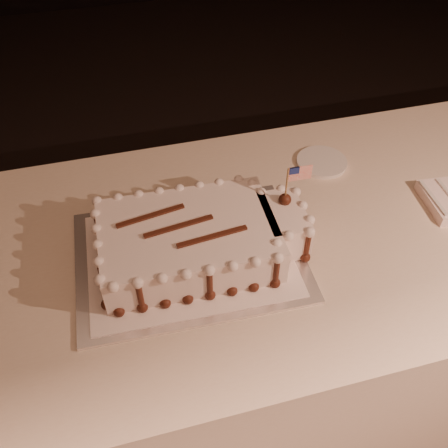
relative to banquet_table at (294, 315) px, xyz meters
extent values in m
cube|color=beige|center=(0.00, 0.00, 0.00)|extent=(2.40, 0.80, 0.75)
cube|color=white|center=(-0.30, -0.03, 0.38)|extent=(0.51, 0.39, 0.01)
cube|color=white|center=(-0.30, -0.03, 0.38)|extent=(0.46, 0.36, 0.00)
cube|color=white|center=(-0.30, -0.03, 0.43)|extent=(0.38, 0.26, 0.09)
cube|color=white|center=(-0.08, -0.03, 0.43)|extent=(0.09, 0.15, 0.09)
sphere|color=#4B1F12|center=(-0.47, -0.14, 0.39)|extent=(0.02, 0.02, 0.02)
sphere|color=#4B1F12|center=(-0.42, -0.15, 0.39)|extent=(0.02, 0.02, 0.02)
sphere|color=#4B1F12|center=(-0.37, -0.15, 0.39)|extent=(0.02, 0.02, 0.02)
sphere|color=#4B1F12|center=(-0.33, -0.15, 0.39)|extent=(0.02, 0.02, 0.02)
sphere|color=#4B1F12|center=(-0.28, -0.15, 0.39)|extent=(0.02, 0.02, 0.02)
sphere|color=#4B1F12|center=(-0.23, -0.15, 0.39)|extent=(0.02, 0.02, 0.02)
sphere|color=#4B1F12|center=(-0.19, -0.16, 0.39)|extent=(0.02, 0.02, 0.02)
sphere|color=#4B1F12|center=(-0.14, -0.16, 0.39)|extent=(0.02, 0.02, 0.02)
sphere|color=#4B1F12|center=(-0.13, -0.12, 0.39)|extent=(0.02, 0.02, 0.02)
sphere|color=#4B1F12|center=(-0.10, -0.11, 0.39)|extent=(0.02, 0.02, 0.02)
sphere|color=#4B1F12|center=(-0.05, -0.11, 0.39)|extent=(0.02, 0.02, 0.02)
sphere|color=#4B1F12|center=(-0.04, -0.07, 0.39)|extent=(0.02, 0.02, 0.02)
sphere|color=#4B1F12|center=(-0.04, -0.03, 0.39)|extent=(0.02, 0.02, 0.02)
sphere|color=#4B1F12|center=(-0.04, 0.02, 0.39)|extent=(0.02, 0.02, 0.02)
sphere|color=#4B1F12|center=(-0.07, 0.04, 0.39)|extent=(0.02, 0.02, 0.02)
sphere|color=#4B1F12|center=(-0.11, 0.04, 0.39)|extent=(0.02, 0.02, 0.02)
sphere|color=#4B1F12|center=(-0.12, 0.07, 0.39)|extent=(0.02, 0.02, 0.02)
sphere|color=#4B1F12|center=(-0.15, 0.09, 0.39)|extent=(0.02, 0.02, 0.02)
sphere|color=#4B1F12|center=(-0.20, 0.09, 0.39)|extent=(0.02, 0.02, 0.02)
sphere|color=#4B1F12|center=(-0.24, 0.10, 0.39)|extent=(0.02, 0.02, 0.02)
sphere|color=#4B1F12|center=(-0.29, 0.10, 0.39)|extent=(0.02, 0.02, 0.02)
sphere|color=#4B1F12|center=(-0.34, 0.10, 0.39)|extent=(0.02, 0.02, 0.02)
sphere|color=#4B1F12|center=(-0.38, 0.10, 0.39)|extent=(0.02, 0.02, 0.02)
sphere|color=#4B1F12|center=(-0.43, 0.10, 0.39)|extent=(0.02, 0.02, 0.02)
sphere|color=#4B1F12|center=(-0.47, 0.11, 0.39)|extent=(0.02, 0.02, 0.02)
sphere|color=#4B1F12|center=(-0.48, 0.06, 0.39)|extent=(0.02, 0.02, 0.02)
sphere|color=#4B1F12|center=(-0.48, 0.02, 0.39)|extent=(0.02, 0.02, 0.02)
sphere|color=#4B1F12|center=(-0.48, -0.03, 0.39)|extent=(0.02, 0.02, 0.02)
sphere|color=#4B1F12|center=(-0.49, -0.07, 0.39)|extent=(0.02, 0.02, 0.02)
sphere|color=#4B1F12|center=(-0.49, -0.12, 0.39)|extent=(0.02, 0.02, 0.02)
sphere|color=white|center=(-0.47, -0.14, 0.47)|extent=(0.02, 0.02, 0.02)
sphere|color=white|center=(-0.42, -0.15, 0.47)|extent=(0.02, 0.02, 0.02)
sphere|color=white|center=(-0.37, -0.15, 0.47)|extent=(0.02, 0.02, 0.02)
sphere|color=white|center=(-0.33, -0.15, 0.47)|extent=(0.02, 0.02, 0.02)
sphere|color=white|center=(-0.28, -0.15, 0.47)|extent=(0.02, 0.02, 0.02)
sphere|color=white|center=(-0.23, -0.15, 0.47)|extent=(0.02, 0.02, 0.02)
sphere|color=white|center=(-0.19, -0.16, 0.47)|extent=(0.02, 0.02, 0.02)
sphere|color=white|center=(-0.14, -0.16, 0.47)|extent=(0.02, 0.02, 0.02)
sphere|color=white|center=(-0.13, -0.12, 0.47)|extent=(0.02, 0.02, 0.02)
sphere|color=white|center=(-0.10, -0.11, 0.47)|extent=(0.02, 0.02, 0.02)
sphere|color=white|center=(-0.05, -0.11, 0.47)|extent=(0.02, 0.02, 0.02)
sphere|color=white|center=(-0.04, -0.07, 0.47)|extent=(0.02, 0.02, 0.02)
sphere|color=white|center=(-0.04, -0.03, 0.47)|extent=(0.02, 0.02, 0.02)
sphere|color=white|center=(-0.04, 0.02, 0.47)|extent=(0.02, 0.02, 0.02)
sphere|color=white|center=(-0.07, 0.04, 0.47)|extent=(0.02, 0.02, 0.02)
sphere|color=white|center=(-0.11, 0.04, 0.47)|extent=(0.02, 0.02, 0.02)
sphere|color=white|center=(-0.12, 0.07, 0.47)|extent=(0.02, 0.02, 0.02)
sphere|color=white|center=(-0.15, 0.09, 0.47)|extent=(0.02, 0.02, 0.02)
sphere|color=white|center=(-0.20, 0.09, 0.47)|extent=(0.02, 0.02, 0.02)
sphere|color=white|center=(-0.24, 0.10, 0.47)|extent=(0.02, 0.02, 0.02)
sphere|color=white|center=(-0.29, 0.10, 0.47)|extent=(0.02, 0.02, 0.02)
sphere|color=white|center=(-0.34, 0.10, 0.47)|extent=(0.02, 0.02, 0.02)
sphere|color=white|center=(-0.38, 0.10, 0.47)|extent=(0.02, 0.02, 0.02)
sphere|color=white|center=(-0.43, 0.10, 0.47)|extent=(0.02, 0.02, 0.02)
sphere|color=white|center=(-0.47, 0.11, 0.47)|extent=(0.02, 0.02, 0.02)
sphere|color=white|center=(-0.48, 0.06, 0.47)|extent=(0.02, 0.02, 0.02)
sphere|color=white|center=(-0.48, 0.02, 0.47)|extent=(0.02, 0.02, 0.02)
sphere|color=white|center=(-0.48, -0.03, 0.47)|extent=(0.02, 0.02, 0.02)
sphere|color=white|center=(-0.49, -0.07, 0.47)|extent=(0.02, 0.02, 0.02)
sphere|color=white|center=(-0.49, -0.12, 0.47)|extent=(0.02, 0.02, 0.02)
cylinder|color=#4B1F12|center=(-0.42, -0.15, 0.43)|extent=(0.01, 0.01, 0.08)
sphere|color=#4B1F12|center=(-0.42, -0.15, 0.39)|extent=(0.02, 0.02, 0.02)
cylinder|color=#4B1F12|center=(-0.28, -0.15, 0.43)|extent=(0.01, 0.01, 0.08)
sphere|color=#4B1F12|center=(-0.28, -0.15, 0.39)|extent=(0.02, 0.02, 0.02)
cylinder|color=#4B1F12|center=(-0.14, -0.16, 0.43)|extent=(0.01, 0.01, 0.08)
sphere|color=#4B1F12|center=(-0.14, -0.16, 0.39)|extent=(0.02, 0.02, 0.02)
cylinder|color=#4B1F12|center=(-0.05, -0.11, 0.43)|extent=(0.01, 0.01, 0.08)
sphere|color=#4B1F12|center=(-0.05, -0.11, 0.39)|extent=(0.02, 0.02, 0.02)
cylinder|color=#4B1F12|center=(-0.04, 0.02, 0.43)|extent=(0.01, 0.01, 0.08)
sphere|color=#4B1F12|center=(-0.04, 0.02, 0.39)|extent=(0.02, 0.02, 0.02)
cylinder|color=#4B1F12|center=(-0.12, 0.07, 0.43)|extent=(0.01, 0.01, 0.08)
sphere|color=#4B1F12|center=(-0.12, 0.07, 0.39)|extent=(0.02, 0.02, 0.02)
cylinder|color=#4B1F12|center=(-0.24, 0.10, 0.43)|extent=(0.01, 0.01, 0.08)
sphere|color=#4B1F12|center=(-0.24, 0.10, 0.39)|extent=(0.02, 0.02, 0.02)
cylinder|color=#4B1F12|center=(-0.38, 0.10, 0.43)|extent=(0.01, 0.01, 0.08)
sphere|color=#4B1F12|center=(-0.38, 0.10, 0.39)|extent=(0.02, 0.02, 0.02)
cylinder|color=#4B1F12|center=(-0.48, 0.06, 0.43)|extent=(0.01, 0.01, 0.08)
sphere|color=#4B1F12|center=(-0.48, 0.06, 0.39)|extent=(0.02, 0.02, 0.02)
cylinder|color=#4B1F12|center=(-0.49, -0.07, 0.43)|extent=(0.01, 0.01, 0.08)
sphere|color=#4B1F12|center=(-0.49, -0.07, 0.39)|extent=(0.02, 0.02, 0.02)
cube|color=#4B1F12|center=(-0.37, 0.02, 0.48)|extent=(0.15, 0.04, 0.01)
cube|color=#4B1F12|center=(-0.32, -0.03, 0.48)|extent=(0.15, 0.03, 0.01)
cube|color=#4B1F12|center=(-0.25, -0.07, 0.48)|extent=(0.15, 0.03, 0.01)
sphere|color=#4B1F12|center=(-0.07, -0.01, 0.48)|extent=(0.03, 0.03, 0.03)
cylinder|color=#AA7C49|center=(-0.07, -0.01, 0.51)|extent=(0.00, 0.00, 0.11)
cube|color=red|center=(-0.05, -0.01, 0.55)|extent=(0.05, 0.00, 0.04)
cube|color=navy|center=(-0.06, -0.01, 0.56)|extent=(0.02, 0.00, 0.02)
cube|color=silver|center=(0.31, -0.02, 0.40)|extent=(0.01, 0.13, 0.01)
cylinder|color=silver|center=(0.12, 0.21, 0.38)|extent=(0.14, 0.14, 0.01)
camera|label=1|loc=(-0.41, -0.76, 1.22)|focal=40.00mm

